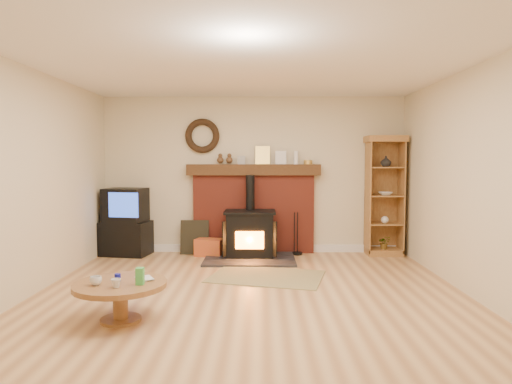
{
  "coord_description": "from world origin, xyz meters",
  "views": [
    {
      "loc": [
        0.12,
        -4.89,
        1.55
      ],
      "look_at": [
        0.06,
        1.0,
        1.14
      ],
      "focal_mm": 32.0,
      "sensor_mm": 36.0,
      "label": 1
    }
  ],
  "objects_px": {
    "wood_stove": "(250,235)",
    "coffee_table": "(120,290)",
    "tv_unit": "(126,223)",
    "curio_cabinet": "(384,196)"
  },
  "relations": [
    {
      "from": "wood_stove",
      "to": "coffee_table",
      "type": "distance_m",
      "value": 3.12
    },
    {
      "from": "tv_unit",
      "to": "curio_cabinet",
      "type": "distance_m",
      "value": 4.24
    },
    {
      "from": "wood_stove",
      "to": "curio_cabinet",
      "type": "xyz_separation_m",
      "value": [
        2.19,
        0.28,
        0.61
      ]
    },
    {
      "from": "tv_unit",
      "to": "curio_cabinet",
      "type": "bearing_deg",
      "value": 1.17
    },
    {
      "from": "wood_stove",
      "to": "coffee_table",
      "type": "relative_size",
      "value": 1.58
    },
    {
      "from": "wood_stove",
      "to": "tv_unit",
      "type": "bearing_deg",
      "value": 174.56
    },
    {
      "from": "wood_stove",
      "to": "curio_cabinet",
      "type": "relative_size",
      "value": 0.72
    },
    {
      "from": "wood_stove",
      "to": "coffee_table",
      "type": "height_order",
      "value": "wood_stove"
    },
    {
      "from": "coffee_table",
      "to": "curio_cabinet",
      "type": "bearing_deg",
      "value": 43.3
    },
    {
      "from": "wood_stove",
      "to": "tv_unit",
      "type": "height_order",
      "value": "wood_stove"
    }
  ]
}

